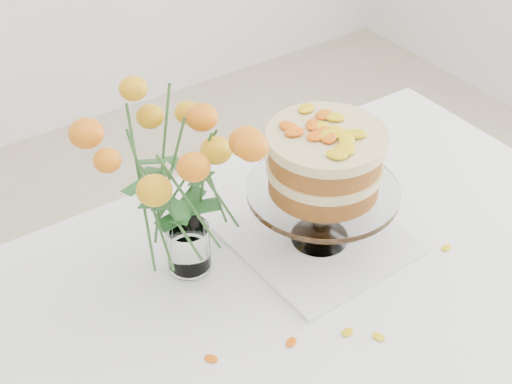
# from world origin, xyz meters

# --- Properties ---
(table) EXTENTS (1.43, 0.93, 0.76)m
(table) POSITION_xyz_m (0.00, 0.00, 0.67)
(table) COLOR tan
(table) RESTS_ON ground
(napkin) EXTENTS (0.34, 0.34, 0.01)m
(napkin) POSITION_xyz_m (0.09, 0.09, 0.76)
(napkin) COLOR silver
(napkin) RESTS_ON table
(cake_stand) EXTENTS (0.31, 0.31, 0.28)m
(cake_stand) POSITION_xyz_m (0.09, 0.09, 0.95)
(cake_stand) COLOR white
(cake_stand) RESTS_ON napkin
(rose_vase) EXTENTS (0.31, 0.31, 0.44)m
(rose_vase) POSITION_xyz_m (-0.17, 0.17, 1.01)
(rose_vase) COLOR white
(rose_vase) RESTS_ON table
(stray_petal_a) EXTENTS (0.03, 0.02, 0.00)m
(stray_petal_a) POSITION_xyz_m (-0.12, -0.10, 0.76)
(stray_petal_a) COLOR yellow
(stray_petal_a) RESTS_ON table
(stray_petal_b) EXTENTS (0.03, 0.02, 0.00)m
(stray_petal_b) POSITION_xyz_m (-0.02, -0.14, 0.76)
(stray_petal_b) COLOR yellow
(stray_petal_b) RESTS_ON table
(stray_petal_c) EXTENTS (0.03, 0.02, 0.00)m
(stray_petal_c) POSITION_xyz_m (0.02, -0.18, 0.76)
(stray_petal_c) COLOR yellow
(stray_petal_c) RESTS_ON table
(stray_petal_d) EXTENTS (0.03, 0.02, 0.00)m
(stray_petal_d) POSITION_xyz_m (-0.26, -0.05, 0.76)
(stray_petal_d) COLOR yellow
(stray_petal_d) RESTS_ON table
(stray_petal_f) EXTENTS (0.03, 0.02, 0.00)m
(stray_petal_f) POSITION_xyz_m (0.30, -0.08, 0.76)
(stray_petal_f) COLOR yellow
(stray_petal_f) RESTS_ON table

